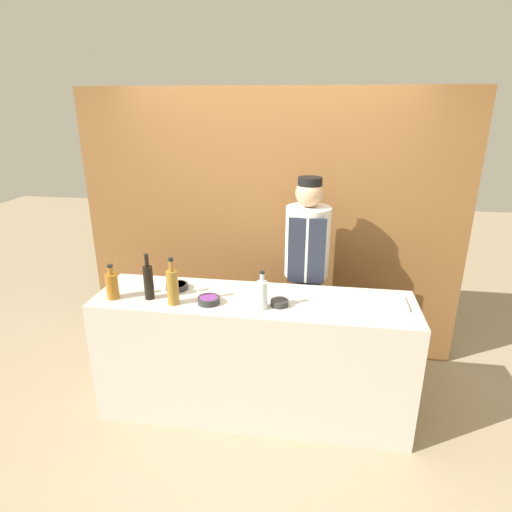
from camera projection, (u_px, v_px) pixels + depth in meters
ground_plane at (254, 408)px, 3.38m from camera, size 14.00×14.00×0.00m
cabinet_wall at (270, 227)px, 3.88m from camera, size 3.38×0.18×2.40m
counter at (254, 356)px, 3.22m from camera, size 2.29×0.60×0.95m
sauce_bowl_green at (177, 286)px, 3.20m from camera, size 0.17×0.17×0.04m
sauce_bowl_purple at (209, 300)px, 2.97m from camera, size 0.15×0.15×0.05m
sauce_bowl_brown at (279, 302)px, 2.94m from camera, size 0.12×0.12×0.04m
cutting_board at (383, 302)px, 2.97m from camera, size 0.31×0.23×0.02m
bottle_amber at (112, 285)px, 3.03m from camera, size 0.09×0.09×0.25m
bottle_vinegar at (173, 286)px, 2.93m from camera, size 0.08×0.08×0.34m
bottle_clear at (262, 294)px, 2.87m from camera, size 0.07×0.07×0.27m
bottle_soy at (148, 281)px, 3.01m from camera, size 0.07×0.07×0.34m
chef_center at (306, 273)px, 3.52m from camera, size 0.36×0.36×1.74m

